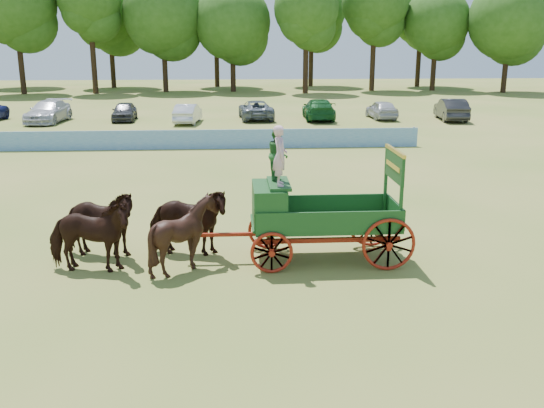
{
  "coord_description": "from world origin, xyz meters",
  "views": [
    {
      "loc": [
        1.6,
        -15.02,
        5.73
      ],
      "look_at": [
        2.71,
        1.34,
        1.3
      ],
      "focal_mm": 40.0,
      "sensor_mm": 36.0,
      "label": 1
    }
  ],
  "objects": [
    {
      "name": "parked_cars",
      "position": [
        -3.74,
        30.11,
        0.74
      ],
      "size": [
        46.04,
        6.68,
        1.61
      ],
      "color": "silver",
      "rests_on": "ground"
    },
    {
      "name": "horse_wheel_right",
      "position": [
        0.37,
        0.89,
        0.96
      ],
      "size": [
        2.4,
        1.38,
        1.92
      ],
      "primitive_type": "imported",
      "rotation": [
        0.0,
        0.0,
        1.41
      ],
      "color": "black",
      "rests_on": "ground"
    },
    {
      "name": "horse_wheel_left",
      "position": [
        0.37,
        -0.21,
        0.96
      ],
      "size": [
        1.78,
        1.59,
        1.92
      ],
      "primitive_type": "imported",
      "rotation": [
        0.0,
        0.0,
        1.55
      ],
      "color": "black",
      "rests_on": "ground"
    },
    {
      "name": "sponsor_banner",
      "position": [
        -1.0,
        18.0,
        0.53
      ],
      "size": [
        26.0,
        0.08,
        1.05
      ],
      "primitive_type": "cube",
      "color": "#206BAD",
      "rests_on": "ground"
    },
    {
      "name": "farm_dray",
      "position": [
        3.36,
        0.35,
        1.56
      ],
      "size": [
        6.0,
        2.0,
        3.69
      ],
      "color": "#A21C10",
      "rests_on": "ground"
    },
    {
      "name": "ground",
      "position": [
        0.0,
        0.0,
        0.0
      ],
      "size": [
        160.0,
        160.0,
        0.0
      ],
      "primitive_type": "plane",
      "color": "olive",
      "rests_on": "ground"
    },
    {
      "name": "horse_lead_right",
      "position": [
        -2.03,
        0.89,
        0.96
      ],
      "size": [
        2.45,
        1.54,
        1.92
      ],
      "primitive_type": "imported",
      "rotation": [
        0.0,
        0.0,
        1.33
      ],
      "color": "black",
      "rests_on": "ground"
    },
    {
      "name": "treeline",
      "position": [
        -4.57,
        58.84,
        9.27
      ],
      "size": [
        92.41,
        23.16,
        15.49
      ],
      "color": "#382314",
      "rests_on": "ground"
    },
    {
      "name": "horse_lead_left",
      "position": [
        -2.03,
        -0.21,
        0.96
      ],
      "size": [
        2.37,
        1.29,
        1.92
      ],
      "primitive_type": "imported",
      "rotation": [
        0.0,
        0.0,
        1.45
      ],
      "color": "black",
      "rests_on": "ground"
    }
  ]
}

